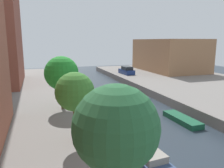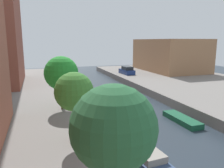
{
  "view_description": "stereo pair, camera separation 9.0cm",
  "coord_description": "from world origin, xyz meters",
  "px_view_note": "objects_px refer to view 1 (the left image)",
  "views": [
    {
      "loc": [
        -8.78,
        -21.02,
        7.26
      ],
      "look_at": [
        -0.09,
        4.7,
        1.98
      ],
      "focal_mm": 35.7,
      "sensor_mm": 36.0,
      "label": 1
    },
    {
      "loc": [
        -8.7,
        -21.05,
        7.26
      ],
      "look_at": [
        -0.09,
        4.7,
        1.98
      ],
      "focal_mm": 35.7,
      "sensor_mm": 36.0,
      "label": 2
    }
  ],
  "objects_px": {
    "moored_boat_left_1": "(150,161)",
    "low_block_right": "(169,55)",
    "moored_boat_left_2": "(105,122)",
    "street_tree_0": "(116,129)",
    "street_tree_1": "(75,92)",
    "moored_boat_right_2": "(182,119)",
    "parked_car": "(127,71)",
    "street_tree_2": "(62,73)"
  },
  "relations": [
    {
      "from": "parked_car",
      "to": "moored_boat_right_2",
      "type": "bearing_deg",
      "value": -99.89
    },
    {
      "from": "low_block_right",
      "to": "street_tree_1",
      "type": "xyz_separation_m",
      "value": [
        -24.72,
        -28.13,
        -0.09
      ]
    },
    {
      "from": "low_block_right",
      "to": "moored_boat_left_2",
      "type": "height_order",
      "value": "low_block_right"
    },
    {
      "from": "moored_boat_left_2",
      "to": "street_tree_0",
      "type": "bearing_deg",
      "value": -105.47
    },
    {
      "from": "street_tree_1",
      "to": "street_tree_2",
      "type": "bearing_deg",
      "value": 90.0
    },
    {
      "from": "moored_boat_left_1",
      "to": "moored_boat_right_2",
      "type": "height_order",
      "value": "moored_boat_left_1"
    },
    {
      "from": "parked_car",
      "to": "moored_boat_left_2",
      "type": "bearing_deg",
      "value": -116.65
    },
    {
      "from": "street_tree_2",
      "to": "moored_boat_right_2",
      "type": "xyz_separation_m",
      "value": [
        10.13,
        -4.26,
        -4.11
      ]
    },
    {
      "from": "low_block_right",
      "to": "street_tree_0",
      "type": "relative_size",
      "value": 3.08
    },
    {
      "from": "street_tree_0",
      "to": "moored_boat_left_1",
      "type": "distance_m",
      "value": 7.37
    },
    {
      "from": "street_tree_2",
      "to": "low_block_right",
      "type": "bearing_deg",
      "value": 40.11
    },
    {
      "from": "moored_boat_left_1",
      "to": "moored_boat_right_2",
      "type": "distance_m",
      "value": 8.59
    },
    {
      "from": "street_tree_1",
      "to": "moored_boat_left_2",
      "type": "relative_size",
      "value": 1.03
    },
    {
      "from": "moored_boat_right_2",
      "to": "street_tree_2",
      "type": "bearing_deg",
      "value": 157.18
    },
    {
      "from": "parked_car",
      "to": "moored_boat_left_1",
      "type": "height_order",
      "value": "parked_car"
    },
    {
      "from": "parked_car",
      "to": "street_tree_0",
      "type": "bearing_deg",
      "value": -112.93
    },
    {
      "from": "street_tree_0",
      "to": "moored_boat_right_2",
      "type": "relative_size",
      "value": 1.17
    },
    {
      "from": "low_block_right",
      "to": "street_tree_0",
      "type": "bearing_deg",
      "value": -124.84
    },
    {
      "from": "street_tree_1",
      "to": "moored_boat_left_2",
      "type": "bearing_deg",
      "value": 53.21
    },
    {
      "from": "parked_car",
      "to": "moored_boat_left_1",
      "type": "xyz_separation_m",
      "value": [
        -10.39,
        -28.77,
        -1.18
      ]
    },
    {
      "from": "parked_car",
      "to": "low_block_right",
      "type": "bearing_deg",
      "value": 11.07
    },
    {
      "from": "low_block_right",
      "to": "parked_car",
      "type": "height_order",
      "value": "low_block_right"
    },
    {
      "from": "street_tree_0",
      "to": "moored_boat_left_2",
      "type": "relative_size",
      "value": 1.18
    },
    {
      "from": "street_tree_0",
      "to": "moored_boat_right_2",
      "type": "bearing_deg",
      "value": 45.82
    },
    {
      "from": "street_tree_0",
      "to": "moored_boat_right_2",
      "type": "height_order",
      "value": "street_tree_0"
    },
    {
      "from": "moored_boat_left_1",
      "to": "moored_boat_left_2",
      "type": "distance_m",
      "value": 7.07
    },
    {
      "from": "street_tree_1",
      "to": "moored_boat_left_2",
      "type": "distance_m",
      "value": 6.62
    },
    {
      "from": "moored_boat_left_1",
      "to": "low_block_right",
      "type": "bearing_deg",
      "value": 55.8
    },
    {
      "from": "low_block_right",
      "to": "moored_boat_right_2",
      "type": "xyz_separation_m",
      "value": [
        -14.59,
        -25.09,
        -4.05
      ]
    },
    {
      "from": "street_tree_2",
      "to": "moored_boat_left_2",
      "type": "height_order",
      "value": "street_tree_2"
    },
    {
      "from": "moored_boat_left_1",
      "to": "moored_boat_right_2",
      "type": "bearing_deg",
      "value": 42.06
    },
    {
      "from": "street_tree_2",
      "to": "moored_boat_right_2",
      "type": "height_order",
      "value": "street_tree_2"
    },
    {
      "from": "low_block_right",
      "to": "street_tree_1",
      "type": "height_order",
      "value": "low_block_right"
    },
    {
      "from": "moored_boat_left_1",
      "to": "street_tree_1",
      "type": "bearing_deg",
      "value": 144.13
    },
    {
      "from": "moored_boat_right_2",
      "to": "moored_boat_left_1",
      "type": "bearing_deg",
      "value": -137.94
    },
    {
      "from": "street_tree_0",
      "to": "moored_boat_left_2",
      "type": "bearing_deg",
      "value": 74.53
    },
    {
      "from": "parked_car",
      "to": "moored_boat_right_2",
      "type": "xyz_separation_m",
      "value": [
        -4.01,
        -23.02,
        -1.38
      ]
    },
    {
      "from": "parked_car",
      "to": "street_tree_2",
      "type": "bearing_deg",
      "value": -127.02
    },
    {
      "from": "low_block_right",
      "to": "moored_boat_left_2",
      "type": "relative_size",
      "value": 3.62
    },
    {
      "from": "moored_boat_right_2",
      "to": "street_tree_0",
      "type": "bearing_deg",
      "value": -134.18
    },
    {
      "from": "parked_car",
      "to": "moored_boat_right_2",
      "type": "relative_size",
      "value": 0.94
    },
    {
      "from": "street_tree_2",
      "to": "parked_car",
      "type": "xyz_separation_m",
      "value": [
        14.15,
        18.75,
        -2.73
      ]
    }
  ]
}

